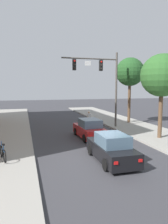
{
  "coord_description": "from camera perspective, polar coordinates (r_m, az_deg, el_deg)",
  "views": [
    {
      "loc": [
        -4.49,
        -11.1,
        4.19
      ],
      "look_at": [
        0.61,
        6.83,
        2.0
      ],
      "focal_mm": 33.84,
      "sensor_mm": 36.0,
      "label": 1
    }
  ],
  "objects": [
    {
      "name": "street_tree_second",
      "position": [
        24.76,
        12.31,
        10.44
      ],
      "size": [
        3.18,
        3.18,
        7.36
      ],
      "color": "brown",
      "rests_on": "sidewalk_right"
    },
    {
      "name": "street_tree_nearest",
      "position": [
        17.82,
        20.32,
        9.18
      ],
      "size": [
        3.35,
        3.35,
        6.64
      ],
      "color": "brown",
      "rests_on": "sidewalk_right"
    },
    {
      "name": "pedestrian_crossing_road",
      "position": [
        22.54,
        1.34,
        -1.66
      ],
      "size": [
        0.36,
        0.22,
        1.64
      ],
      "color": "brown",
      "rests_on": "ground"
    },
    {
      "name": "car_lead_red",
      "position": [
        17.53,
        1.48,
        -4.71
      ],
      "size": [
        1.93,
        4.28,
        1.6
      ],
      "color": "#B21E1E",
      "rests_on": "ground"
    },
    {
      "name": "traffic_signal_mast",
      "position": [
        21.32,
        4.85,
        9.66
      ],
      "size": [
        5.72,
        0.38,
        7.5
      ],
      "color": "#514C47",
      "rests_on": "sidewalk_right"
    },
    {
      "name": "bicycle_leaning",
      "position": [
        12.79,
        -21.05,
        -10.34
      ],
      "size": [
        0.5,
        1.73,
        0.98
      ],
      "color": "black",
      "rests_on": "sidewalk_left"
    },
    {
      "name": "car_following_black",
      "position": [
        12.24,
        7.41,
        -9.81
      ],
      "size": [
        1.86,
        4.25,
        1.6
      ],
      "color": "black",
      "rests_on": "ground"
    },
    {
      "name": "ground_plane",
      "position": [
        12.69,
        5.94,
        -12.62
      ],
      "size": [
        120.0,
        120.0,
        0.0
      ],
      "primitive_type": "plane",
      "color": "#38383D"
    }
  ]
}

